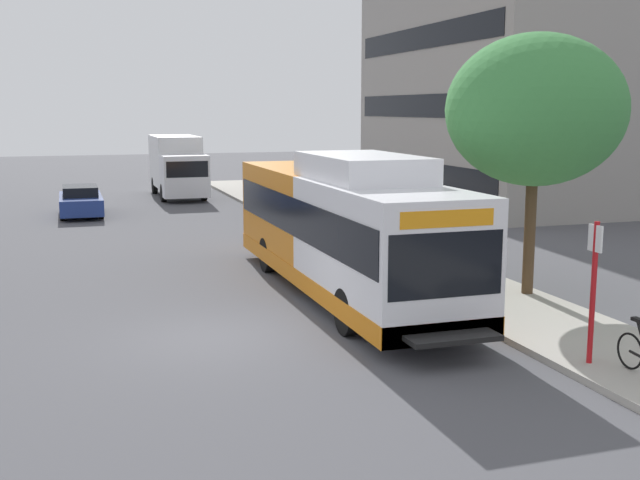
{
  "coord_description": "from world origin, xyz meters",
  "views": [
    {
      "loc": [
        -2.81,
        -15.54,
        4.71
      ],
      "look_at": [
        2.89,
        1.97,
        1.6
      ],
      "focal_mm": 43.72,
      "sensor_mm": 36.0,
      "label": 1
    }
  ],
  "objects_px": {
    "bus_stop_sign_pole": "(594,282)",
    "transit_bus": "(342,228)",
    "street_tree_near_stop": "(535,110)",
    "parked_car_far_lane": "(81,201)",
    "box_truck_background": "(177,165)"
  },
  "relations": [
    {
      "from": "transit_bus",
      "to": "street_tree_near_stop",
      "type": "relative_size",
      "value": 1.92
    },
    {
      "from": "parked_car_far_lane",
      "to": "box_truck_background",
      "type": "xyz_separation_m",
      "value": [
        5.16,
        6.28,
        1.08
      ]
    },
    {
      "from": "street_tree_near_stop",
      "to": "parked_car_far_lane",
      "type": "xyz_separation_m",
      "value": [
        -10.31,
        19.54,
        -4.01
      ]
    },
    {
      "from": "transit_bus",
      "to": "parked_car_far_lane",
      "type": "height_order",
      "value": "transit_bus"
    },
    {
      "from": "bus_stop_sign_pole",
      "to": "street_tree_near_stop",
      "type": "bearing_deg",
      "value": 68.76
    },
    {
      "from": "transit_bus",
      "to": "box_truck_background",
      "type": "height_order",
      "value": "transit_bus"
    },
    {
      "from": "transit_bus",
      "to": "street_tree_near_stop",
      "type": "bearing_deg",
      "value": -24.28
    },
    {
      "from": "bus_stop_sign_pole",
      "to": "transit_bus",
      "type": "bearing_deg",
      "value": 108.05
    },
    {
      "from": "parked_car_far_lane",
      "to": "transit_bus",
      "type": "bearing_deg",
      "value": -71.02
    },
    {
      "from": "bus_stop_sign_pole",
      "to": "street_tree_near_stop",
      "type": "relative_size",
      "value": 0.41
    },
    {
      "from": "transit_bus",
      "to": "parked_car_far_lane",
      "type": "distance_m",
      "value": 18.66
    },
    {
      "from": "bus_stop_sign_pole",
      "to": "box_truck_background",
      "type": "bearing_deg",
      "value": 95.88
    },
    {
      "from": "bus_stop_sign_pole",
      "to": "street_tree_near_stop",
      "type": "height_order",
      "value": "street_tree_near_stop"
    },
    {
      "from": "bus_stop_sign_pole",
      "to": "street_tree_near_stop",
      "type": "distance_m",
      "value": 6.23
    },
    {
      "from": "parked_car_far_lane",
      "to": "box_truck_background",
      "type": "relative_size",
      "value": 0.64
    }
  ]
}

